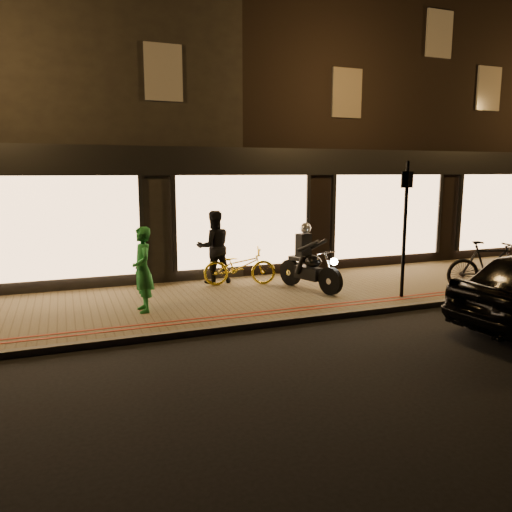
{
  "coord_description": "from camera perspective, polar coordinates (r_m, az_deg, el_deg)",
  "views": [
    {
      "loc": [
        -4.41,
        -8.31,
        2.89
      ],
      "look_at": [
        -0.59,
        1.54,
        1.1
      ],
      "focal_mm": 35.0,
      "sensor_mm": 36.0,
      "label": 1
    }
  ],
  "objects": [
    {
      "name": "bicycle_dark",
      "position": [
        12.92,
        25.07,
        -1.03
      ],
      "size": [
        2.02,
        1.24,
        1.17
      ],
      "primitive_type": "imported",
      "rotation": [
        0.0,
        0.0,
        1.19
      ],
      "color": "black",
      "rests_on": "sidewalk"
    },
    {
      "name": "building_row",
      "position": [
        17.9,
        -7.08,
        13.9
      ],
      "size": [
        48.0,
        10.11,
        8.5
      ],
      "color": "black",
      "rests_on": "ground"
    },
    {
      "name": "person_dark",
      "position": [
        12.5,
        -4.84,
        1.03
      ],
      "size": [
        0.89,
        0.7,
        1.82
      ],
      "primitive_type": "imported",
      "rotation": [
        0.0,
        0.0,
        3.15
      ],
      "color": "black",
      "rests_on": "sidewalk"
    },
    {
      "name": "person_green",
      "position": [
        10.14,
        -12.82,
        -1.52
      ],
      "size": [
        0.45,
        0.65,
        1.71
      ],
      "primitive_type": "imported",
      "rotation": [
        0.0,
        0.0,
        -1.5
      ],
      "color": "#217E36",
      "rests_on": "sidewalk"
    },
    {
      "name": "ground",
      "position": [
        9.84,
        6.51,
        -7.53
      ],
      "size": [
        90.0,
        90.0,
        0.0
      ],
      "primitive_type": "plane",
      "color": "black",
      "rests_on": "ground"
    },
    {
      "name": "red_kerb_lines",
      "position": [
        10.28,
        5.1,
        -6.04
      ],
      "size": [
        50.0,
        0.26,
        0.01
      ],
      "color": "maroon",
      "rests_on": "sidewalk"
    },
    {
      "name": "sign_post",
      "position": [
        11.42,
        16.67,
        3.72
      ],
      "size": [
        0.35,
        0.1,
        3.0
      ],
      "rotation": [
        0.0,
        0.0,
        0.19
      ],
      "color": "black",
      "rests_on": "sidewalk"
    },
    {
      "name": "sidewalk",
      "position": [
        11.57,
        1.91,
        -4.55
      ],
      "size": [
        50.0,
        4.0,
        0.12
      ],
      "primitive_type": "cube",
      "color": "brown",
      "rests_on": "ground"
    },
    {
      "name": "kerb_stone",
      "position": [
        9.87,
        6.38,
        -7.11
      ],
      "size": [
        50.0,
        0.14,
        0.12
      ],
      "primitive_type": "cube",
      "color": "#59544C",
      "rests_on": "ground"
    },
    {
      "name": "motorcycle",
      "position": [
        11.85,
        6.04,
        -0.92
      ],
      "size": [
        0.83,
        1.87,
        1.59
      ],
      "rotation": [
        0.0,
        0.0,
        0.33
      ],
      "color": "black",
      "rests_on": "sidewalk"
    },
    {
      "name": "bicycle_gold",
      "position": [
        12.3,
        -1.89,
        -1.18
      ],
      "size": [
        1.88,
        1.05,
        0.93
      ],
      "primitive_type": "imported",
      "rotation": [
        0.0,
        0.0,
        1.32
      ],
      "color": "yellow",
      "rests_on": "sidewalk"
    }
  ]
}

